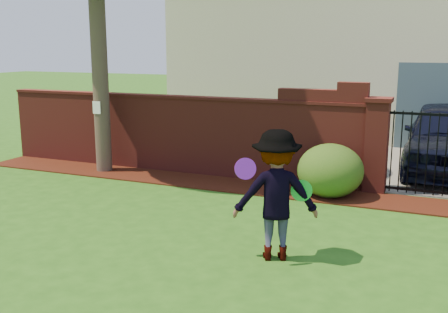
% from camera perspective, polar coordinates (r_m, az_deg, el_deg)
% --- Properties ---
extents(ground, '(80.00, 80.00, 0.01)m').
position_cam_1_polar(ground, '(8.00, -5.59, -9.20)').
color(ground, '#265816').
rests_on(ground, ground).
extents(mulch_bed, '(11.10, 1.08, 0.03)m').
position_cam_1_polar(mulch_bed, '(11.25, -1.81, -2.79)').
color(mulch_bed, black).
rests_on(mulch_bed, ground).
extents(brick_wall, '(8.70, 0.31, 2.16)m').
position_cam_1_polar(brick_wall, '(12.10, -5.10, 2.63)').
color(brick_wall, maroon).
rests_on(brick_wall, ground).
extents(pillar_left, '(0.50, 0.50, 1.88)m').
position_cam_1_polar(pillar_left, '(10.79, 16.10, 1.23)').
color(pillar_left, maroon).
rests_on(pillar_left, ground).
extents(iron_gate, '(1.78, 0.03, 1.60)m').
position_cam_1_polar(iron_gate, '(10.74, 21.89, 0.23)').
color(iron_gate, black).
rests_on(iron_gate, ground).
extents(driveway, '(3.20, 8.00, 0.01)m').
position_cam_1_polar(driveway, '(14.83, 21.99, -0.10)').
color(driveway, slate).
rests_on(driveway, ground).
extents(house, '(12.40, 6.40, 6.30)m').
position_cam_1_polar(house, '(18.73, 15.21, 12.41)').
color(house, beige).
rests_on(house, ground).
extents(paper_notice, '(0.20, 0.01, 0.28)m').
position_cam_1_polar(paper_notice, '(12.20, -13.55, 5.14)').
color(paper_notice, white).
rests_on(paper_notice, tree).
extents(shrub_left, '(1.26, 1.26, 1.03)m').
position_cam_1_polar(shrub_left, '(10.33, 11.36, -1.49)').
color(shrub_left, '#234D17').
rests_on(shrub_left, ground).
extents(man, '(1.32, 1.05, 1.79)m').
position_cam_1_polar(man, '(7.14, 5.59, -4.22)').
color(man, gray).
rests_on(man, ground).
extents(frisbee_purple, '(0.28, 0.22, 0.28)m').
position_cam_1_polar(frisbee_purple, '(6.78, 2.31, -1.32)').
color(frisbee_purple, purple).
rests_on(frisbee_purple, man).
extents(frisbee_green, '(0.29, 0.16, 0.29)m').
position_cam_1_polar(frisbee_green, '(7.11, 8.33, -3.64)').
color(frisbee_green, green).
rests_on(frisbee_green, man).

